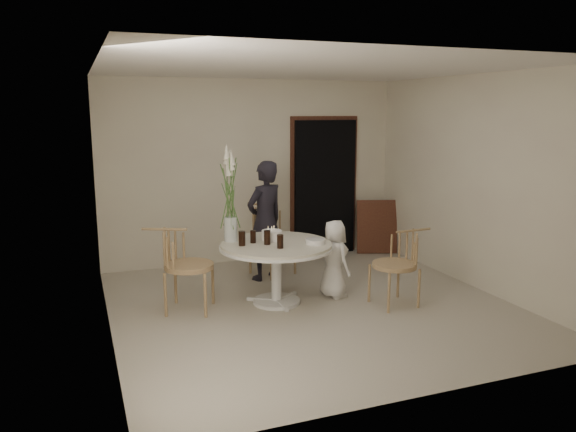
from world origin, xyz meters
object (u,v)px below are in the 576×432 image
object	(u,v)px
chair_far	(266,229)
boy	(334,259)
birthday_cake	(272,235)
chair_left	(177,257)
table	(276,253)
girl	(265,221)
flower_vase	(230,196)
chair_right	(404,256)

from	to	relation	value
chair_far	boy	xyz separation A→B (m)	(0.43, -1.32, -0.15)
birthday_cake	chair_left	bearing A→B (deg)	179.67
table	chair_far	bearing A→B (deg)	76.50
chair_far	girl	bearing A→B (deg)	-133.09
chair_left	boy	world-z (taller)	chair_left
table	boy	bearing A→B (deg)	-2.78
chair_left	flower_vase	bearing A→B (deg)	-56.57
table	chair_far	size ratio (longest dim) A/B	1.38
table	chair_far	xyz separation A→B (m)	(0.31, 1.29, 0.01)
chair_right	birthday_cake	distance (m)	1.57
chair_right	boy	bearing A→B (deg)	-131.20
chair_right	girl	size ratio (longest dim) A/B	0.56
chair_right	boy	size ratio (longest dim) A/B	0.94
table	chair_right	size ratio (longest dim) A/B	1.49
flower_vase	boy	bearing A→B (deg)	-15.10
chair_left	girl	world-z (taller)	girl
birthday_cake	girl	bearing A→B (deg)	76.89
chair_left	birthday_cake	world-z (taller)	chair_left
girl	birthday_cake	size ratio (longest dim) A/B	6.63
table	girl	bearing A→B (deg)	78.93
chair_right	birthday_cake	size ratio (longest dim) A/B	3.70
chair_right	birthday_cake	xyz separation A→B (m)	(-1.38, 0.72, 0.21)
chair_far	flower_vase	world-z (taller)	flower_vase
table	flower_vase	world-z (taller)	flower_vase
girl	flower_vase	size ratio (longest dim) A/B	1.39
chair_left	boy	distance (m)	1.88
boy	birthday_cake	world-z (taller)	boy
chair_right	flower_vase	bearing A→B (deg)	-117.33
girl	birthday_cake	distance (m)	0.83
chair_left	birthday_cake	distance (m)	1.14
table	birthday_cake	bearing A→B (deg)	88.71
girl	boy	world-z (taller)	girl
girl	birthday_cake	xyz separation A→B (m)	(-0.19, -0.80, -0.01)
chair_far	chair_left	xyz separation A→B (m)	(-1.44, -1.11, 0.00)
flower_vase	chair_far	bearing A→B (deg)	52.08
chair_far	chair_left	bearing A→B (deg)	-164.66
chair_right	boy	world-z (taller)	boy
table	chair_left	world-z (taller)	chair_left
birthday_cake	boy	bearing A→B (deg)	-15.87
chair_left	birthday_cake	xyz separation A→B (m)	(1.13, -0.01, 0.16)
boy	flower_vase	xyz separation A→B (m)	(-1.20, 0.32, 0.80)
chair_right	birthday_cake	world-z (taller)	birthday_cake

